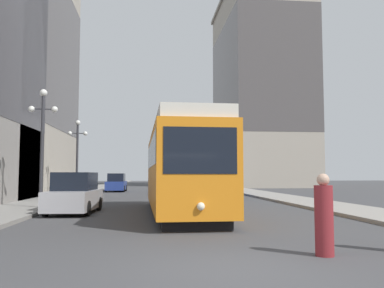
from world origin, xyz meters
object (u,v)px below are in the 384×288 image
streetcar (180,166)px  parked_car_left_mid (116,183)px  lamp_post_left_far (77,146)px  parked_car_left_near (75,194)px  pedestrian_crossing_near (324,217)px  lamp_post_left_near (43,130)px  transit_bus (201,172)px

streetcar → parked_car_left_mid: bearing=99.9°
parked_car_left_mid → lamp_post_left_far: (-1.90, -11.49, 2.93)m
parked_car_left_near → lamp_post_left_far: 11.76m
streetcar → pedestrian_crossing_near: streetcar is taller
streetcar → lamp_post_left_near: lamp_post_left_near is taller
parked_car_left_mid → pedestrian_crossing_near: parked_car_left_mid is taller
transit_bus → pedestrian_crossing_near: size_ratio=7.27×
lamp_post_left_far → parked_car_left_near: bearing=-80.4°
lamp_post_left_near → lamp_post_left_far: size_ratio=1.05×
streetcar → parked_car_left_near: size_ratio=2.78×
parked_car_left_near → lamp_post_left_near: bearing=142.2°
pedestrian_crossing_near → lamp_post_left_far: size_ratio=0.32×
parked_car_left_near → lamp_post_left_near: 3.97m
pedestrian_crossing_near → lamp_post_left_near: size_ratio=0.30×
pedestrian_crossing_near → lamp_post_left_near: 15.22m
pedestrian_crossing_near → lamp_post_left_far: lamp_post_left_far is taller
transit_bus → lamp_post_left_near: lamp_post_left_near is taller
transit_bus → lamp_post_left_near: 18.90m
parked_car_left_near → streetcar: bearing=-6.7°
streetcar → lamp_post_left_near: bearing=158.3°
pedestrian_crossing_near → parked_car_left_mid: bearing=109.2°
lamp_post_left_near → streetcar: bearing=-20.3°
parked_car_left_mid → pedestrian_crossing_near: size_ratio=2.43×
transit_bus → lamp_post_left_near: size_ratio=2.21×
transit_bus → lamp_post_left_near: (-9.88, -15.99, 1.97)m
streetcar → lamp_post_left_far: lamp_post_left_far is taller
parked_car_left_mid → lamp_post_left_near: 21.39m
streetcar → pedestrian_crossing_near: size_ratio=7.00×
parked_car_left_near → pedestrian_crossing_near: parked_car_left_near is taller
parked_car_left_near → parked_car_left_mid: size_ratio=1.03×
streetcar → lamp_post_left_far: (-6.59, 12.03, 1.67)m
pedestrian_crossing_near → lamp_post_left_far: 23.48m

